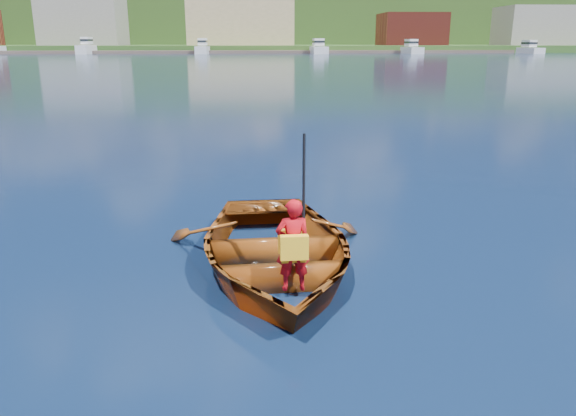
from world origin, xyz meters
TOP-DOWN VIEW (x-y plane):
  - ground at (0.00, 0.00)m, footprint 600.00×600.00m
  - rowboat at (0.35, 0.90)m, footprint 3.42×4.57m
  - child_paddler at (0.57, 0.01)m, footprint 0.45×0.36m
  - shoreline at (0.00, 236.61)m, footprint 400.00×140.00m
  - dock at (6.07, 148.00)m, footprint 159.94×13.97m
  - waterfront_buildings at (-7.74, 165.00)m, footprint 202.00×16.00m
  - marina_yachts at (-4.37, 143.31)m, footprint 142.24×13.22m
  - hillside_trees at (13.22, 246.01)m, footprint 319.59×86.99m

SIDE VIEW (x-z plane):
  - ground at x=0.00m, z-range 0.00..0.00m
  - rowboat at x=0.35m, z-range -0.15..0.75m
  - dock at x=6.07m, z-range 0.00..0.80m
  - child_paddler at x=0.57m, z-range -0.27..1.65m
  - marina_yachts at x=-4.37m, z-range -0.83..3.60m
  - waterfront_buildings at x=-7.74m, z-range 0.74..14.74m
  - shoreline at x=0.00m, z-range -0.68..21.32m
  - hillside_trees at x=13.22m, z-range 6.39..33.22m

